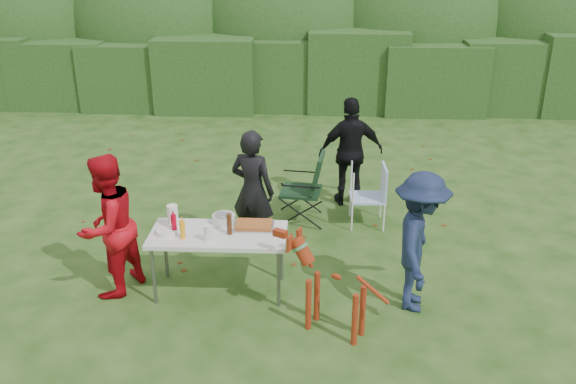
{
  "coord_description": "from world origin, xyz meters",
  "views": [
    {
      "loc": [
        0.78,
        -5.8,
        3.78
      ],
      "look_at": [
        0.48,
        0.69,
        1.0
      ],
      "focal_mm": 38.0,
      "sensor_mm": 36.0,
      "label": 1
    }
  ],
  "objects_px": {
    "person_black_puffy": "(351,152)",
    "camping_chair": "(301,187)",
    "lawn_chair": "(367,195)",
    "child": "(419,242)",
    "person_cook": "(253,191)",
    "beer_bottle": "(229,224)",
    "dog": "(336,290)",
    "folding_table": "(218,237)",
    "paper_towel_roll": "(173,216)",
    "person_red_jacket": "(107,226)",
    "ketchup_bottle": "(174,224)",
    "mustard_bottle": "(183,230)"
  },
  "relations": [
    {
      "from": "folding_table",
      "to": "dog",
      "type": "relative_size",
      "value": 1.44
    },
    {
      "from": "dog",
      "to": "ketchup_bottle",
      "type": "distance_m",
      "value": 1.91
    },
    {
      "from": "ketchup_bottle",
      "to": "beer_bottle",
      "type": "height_order",
      "value": "beer_bottle"
    },
    {
      "from": "folding_table",
      "to": "lawn_chair",
      "type": "relative_size",
      "value": 1.73
    },
    {
      "from": "camping_chair",
      "to": "lawn_chair",
      "type": "relative_size",
      "value": 1.15
    },
    {
      "from": "mustard_bottle",
      "to": "paper_towel_roll",
      "type": "distance_m",
      "value": 0.32
    },
    {
      "from": "mustard_bottle",
      "to": "beer_bottle",
      "type": "distance_m",
      "value": 0.5
    },
    {
      "from": "dog",
      "to": "paper_towel_roll",
      "type": "xyz_separation_m",
      "value": [
        -1.8,
        0.84,
        0.38
      ]
    },
    {
      "from": "child",
      "to": "lawn_chair",
      "type": "xyz_separation_m",
      "value": [
        -0.38,
        2.02,
        -0.34
      ]
    },
    {
      "from": "person_red_jacket",
      "to": "person_black_puffy",
      "type": "bearing_deg",
      "value": 156.97
    },
    {
      "from": "person_black_puffy",
      "to": "camping_chair",
      "type": "relative_size",
      "value": 1.63
    },
    {
      "from": "dog",
      "to": "lawn_chair",
      "type": "bearing_deg",
      "value": -73.17
    },
    {
      "from": "person_cook",
      "to": "beer_bottle",
      "type": "xyz_separation_m",
      "value": [
        -0.14,
        -1.09,
        0.07
      ]
    },
    {
      "from": "person_cook",
      "to": "mustard_bottle",
      "type": "relative_size",
      "value": 7.93
    },
    {
      "from": "person_black_puffy",
      "to": "paper_towel_roll",
      "type": "relative_size",
      "value": 6.26
    },
    {
      "from": "person_red_jacket",
      "to": "ketchup_bottle",
      "type": "xyz_separation_m",
      "value": [
        0.73,
        0.02,
        0.03
      ]
    },
    {
      "from": "folding_table",
      "to": "child",
      "type": "distance_m",
      "value": 2.17
    },
    {
      "from": "mustard_bottle",
      "to": "person_black_puffy",
      "type": "bearing_deg",
      "value": 54.12
    },
    {
      "from": "folding_table",
      "to": "paper_towel_roll",
      "type": "xyz_separation_m",
      "value": [
        -0.52,
        0.13,
        0.18
      ]
    },
    {
      "from": "person_cook",
      "to": "paper_towel_roll",
      "type": "xyz_separation_m",
      "value": [
        -0.8,
        -0.94,
        0.08
      ]
    },
    {
      "from": "person_red_jacket",
      "to": "beer_bottle",
      "type": "relative_size",
      "value": 6.81
    },
    {
      "from": "person_black_puffy",
      "to": "lawn_chair",
      "type": "distance_m",
      "value": 0.82
    },
    {
      "from": "folding_table",
      "to": "person_black_puffy",
      "type": "xyz_separation_m",
      "value": [
        1.57,
        2.53,
        0.13
      ]
    },
    {
      "from": "camping_chair",
      "to": "lawn_chair",
      "type": "height_order",
      "value": "camping_chair"
    },
    {
      "from": "ketchup_bottle",
      "to": "paper_towel_roll",
      "type": "distance_m",
      "value": 0.17
    },
    {
      "from": "ketchup_bottle",
      "to": "dog",
      "type": "bearing_deg",
      "value": -21.17
    },
    {
      "from": "person_red_jacket",
      "to": "beer_bottle",
      "type": "bearing_deg",
      "value": 115.46
    },
    {
      "from": "beer_bottle",
      "to": "paper_towel_roll",
      "type": "distance_m",
      "value": 0.67
    },
    {
      "from": "camping_chair",
      "to": "person_red_jacket",
      "type": "bearing_deg",
      "value": 50.99
    },
    {
      "from": "person_red_jacket",
      "to": "person_black_puffy",
      "type": "relative_size",
      "value": 1.0
    },
    {
      "from": "folding_table",
      "to": "lawn_chair",
      "type": "height_order",
      "value": "lawn_chair"
    },
    {
      "from": "folding_table",
      "to": "paper_towel_roll",
      "type": "distance_m",
      "value": 0.57
    },
    {
      "from": "child",
      "to": "lawn_chair",
      "type": "distance_m",
      "value": 2.09
    },
    {
      "from": "dog",
      "to": "ketchup_bottle",
      "type": "xyz_separation_m",
      "value": [
        -1.75,
        0.68,
        0.36
      ]
    },
    {
      "from": "person_red_jacket",
      "to": "ketchup_bottle",
      "type": "relative_size",
      "value": 7.43
    },
    {
      "from": "camping_chair",
      "to": "ketchup_bottle",
      "type": "relative_size",
      "value": 4.55
    },
    {
      "from": "camping_chair",
      "to": "ketchup_bottle",
      "type": "xyz_separation_m",
      "value": [
        -1.33,
        -1.95,
        0.35
      ]
    },
    {
      "from": "paper_towel_roll",
      "to": "person_cook",
      "type": "bearing_deg",
      "value": 49.81
    },
    {
      "from": "paper_towel_roll",
      "to": "lawn_chair",
      "type": "bearing_deg",
      "value": 36.42
    },
    {
      "from": "person_black_puffy",
      "to": "child",
      "type": "xyz_separation_m",
      "value": [
        0.59,
        -2.72,
        -0.04
      ]
    },
    {
      "from": "folding_table",
      "to": "beer_bottle",
      "type": "height_order",
      "value": "beer_bottle"
    },
    {
      "from": "folding_table",
      "to": "child",
      "type": "height_order",
      "value": "child"
    },
    {
      "from": "dog",
      "to": "beer_bottle",
      "type": "xyz_separation_m",
      "value": [
        -1.15,
        0.69,
        0.37
      ]
    },
    {
      "from": "lawn_chair",
      "to": "ketchup_bottle",
      "type": "xyz_separation_m",
      "value": [
        -2.26,
        -1.86,
        0.42
      ]
    },
    {
      "from": "person_black_puffy",
      "to": "paper_towel_roll",
      "type": "bearing_deg",
      "value": 37.75
    },
    {
      "from": "person_cook",
      "to": "dog",
      "type": "height_order",
      "value": "person_cook"
    },
    {
      "from": "child",
      "to": "folding_table",
      "type": "bearing_deg",
      "value": 94.71
    },
    {
      "from": "camping_chair",
      "to": "ketchup_bottle",
      "type": "bearing_deg",
      "value": 63.03
    },
    {
      "from": "camping_chair",
      "to": "ketchup_bottle",
      "type": "distance_m",
      "value": 2.38
    },
    {
      "from": "beer_bottle",
      "to": "folding_table",
      "type": "bearing_deg",
      "value": 171.52
    }
  ]
}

